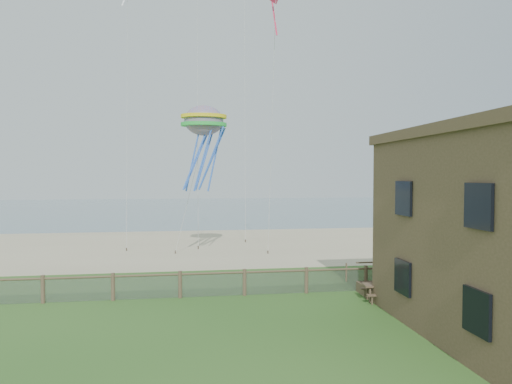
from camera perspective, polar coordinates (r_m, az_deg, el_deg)
ground at (r=16.40m, az=1.23°, el=-18.11°), size 160.00×160.00×0.00m
sand_beach at (r=37.69m, az=-4.41°, el=-6.60°), size 72.00×20.00×0.02m
ocean at (r=81.41m, az=-6.57°, el=-1.98°), size 160.00×68.00×0.02m
chainlink_fence at (r=21.93m, az=-1.44°, el=-11.41°), size 36.20×0.20×1.25m
motel_deck at (r=26.06m, az=29.08°, el=-10.19°), size 15.00×2.00×0.50m
picnic_table at (r=21.84m, az=15.79°, el=-11.94°), size 2.07×1.66×0.81m
octopus_kite at (r=30.51m, az=-6.52°, el=5.87°), size 3.23×2.42×6.25m
kite_red at (r=30.83m, az=2.50°, el=22.36°), size 2.07×2.00×2.65m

